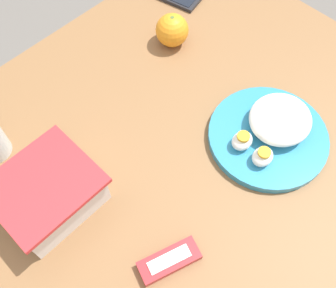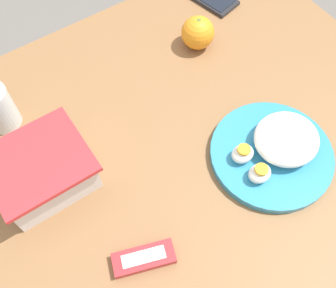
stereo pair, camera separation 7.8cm
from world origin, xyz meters
The scene contains 6 objects.
ground_plane centered at (0.00, 0.00, 0.00)m, with size 10.00×10.00×0.00m, color #66605B.
table centered at (0.00, 0.00, 0.62)m, with size 1.14×0.85×0.71m.
food_container centered at (-0.23, 0.06, 0.75)m, with size 0.18×0.16×0.08m.
orange_fruit centered at (0.23, 0.19, 0.75)m, with size 0.08×0.08×0.08m.
rice_plate centered at (0.18, -0.14, 0.73)m, with size 0.25×0.25×0.07m.
candy_bar centered at (-0.16, -0.18, 0.72)m, with size 0.12×0.08×0.02m.
Camera 2 is at (-0.22, -0.34, 1.42)m, focal length 42.00 mm.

